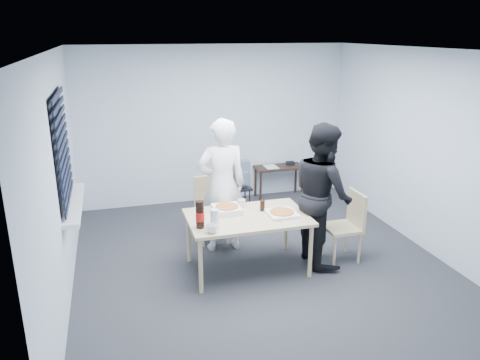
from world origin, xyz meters
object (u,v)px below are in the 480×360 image
object	(u,v)px
dining_table	(248,221)
mug_b	(242,203)
mug_a	(212,228)
soda_bottle	(200,215)
person_black	(322,194)
stool	(240,193)
chair_right	(348,221)
backpack	(240,174)
side_table	(279,171)
chair_far	(211,204)
person_white	(222,186)

from	to	relation	value
dining_table	mug_b	world-z (taller)	mug_b
mug_a	soda_bottle	distance (m)	0.22
mug_b	mug_a	bearing A→B (deg)	-128.03
dining_table	mug_a	size ratio (longest dim) A/B	11.63
person_black	stool	size ratio (longest dim) A/B	3.79
dining_table	stool	xyz separation A→B (m)	(0.39, 1.75, -0.28)
stool	chair_right	bearing A→B (deg)	-63.47
dining_table	mug_a	xyz separation A→B (m)	(-0.51, -0.35, 0.11)
dining_table	stool	world-z (taller)	dining_table
backpack	soda_bottle	xyz separation A→B (m)	(-1.00, -1.92, 0.18)
chair_right	mug_a	size ratio (longest dim) A/B	7.24
side_table	stool	distance (m)	1.08
dining_table	chair_right	xyz separation A→B (m)	(1.30, -0.08, -0.12)
side_table	soda_bottle	world-z (taller)	soda_bottle
stool	mug_a	size ratio (longest dim) A/B	3.80
chair_far	stool	world-z (taller)	chair_far
mug_a	side_table	bearing A→B (deg)	56.54
backpack	mug_a	xyz separation A→B (m)	(-0.90, -2.09, 0.07)
mug_b	backpack	bearing A→B (deg)	75.11
side_table	mug_a	xyz separation A→B (m)	(-1.79, -2.70, 0.27)
dining_table	backpack	bearing A→B (deg)	77.24
chair_right	stool	distance (m)	2.05
side_table	backpack	world-z (taller)	backpack
person_black	mug_a	world-z (taller)	person_black
chair_right	chair_far	bearing A→B (deg)	144.89
mug_a	backpack	bearing A→B (deg)	66.58
person_black	soda_bottle	xyz separation A→B (m)	(-1.57, -0.18, -0.04)
chair_right	backpack	distance (m)	2.03
chair_far	backpack	distance (m)	0.98
side_table	mug_b	distance (m)	2.40
person_black	soda_bottle	world-z (taller)	person_black
chair_far	stool	bearing A→B (deg)	50.04
backpack	person_black	bearing A→B (deg)	-56.95
dining_table	mug_a	bearing A→B (deg)	-145.37
side_table	chair_right	bearing A→B (deg)	-89.33
chair_right	person_black	distance (m)	0.51
person_white	backpack	bearing A→B (deg)	-116.74
person_white	person_black	size ratio (longest dim) A/B	1.00
mug_a	mug_b	xyz separation A→B (m)	(0.53, 0.68, -0.00)
dining_table	person_black	world-z (taller)	person_black
person_black	mug_b	bearing A→B (deg)	70.85
chair_right	side_table	xyz separation A→B (m)	(-0.03, 2.43, -0.03)
chair_right	stool	bearing A→B (deg)	116.53
chair_far	mug_a	world-z (taller)	chair_far
mug_b	chair_right	bearing A→B (deg)	-17.36
stool	mug_b	distance (m)	1.52
dining_table	person_white	size ratio (longest dim) A/B	0.81
chair_right	person_white	bearing A→B (deg)	153.49
chair_right	stool	world-z (taller)	chair_right
stool	soda_bottle	distance (m)	2.23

